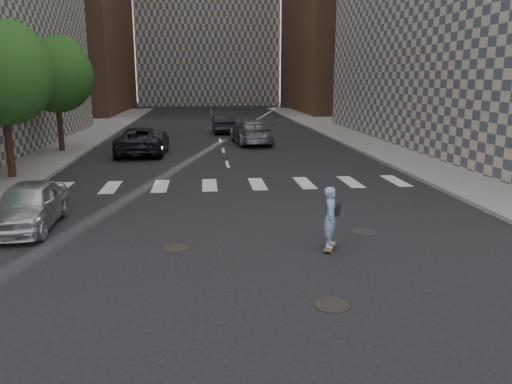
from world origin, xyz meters
TOP-DOWN VIEW (x-y plane):
  - ground at (0.00, 0.00)m, footprint 160.00×160.00m
  - sidewalk_right at (14.50, 20.00)m, footprint 13.00×80.00m
  - tree_b at (-9.45, 11.14)m, footprint 4.20×4.20m
  - tree_c at (-9.45, 19.14)m, footprint 4.20×4.20m
  - manhole_a at (1.20, -2.50)m, footprint 0.70×0.70m
  - manhole_b at (-2.00, 1.20)m, footprint 0.70×0.70m
  - manhole_c at (3.30, 2.00)m, footprint 0.70×0.70m
  - skateboarder at (1.98, 0.72)m, footprint 0.57×0.84m
  - silver_sedan at (-6.38, 3.53)m, footprint 1.66×4.05m
  - traffic_car_a at (-4.10, 18.05)m, footprint 1.58×4.19m
  - traffic_car_b at (1.99, 22.00)m, footprint 2.84×5.81m
  - traffic_car_c at (-4.80, 18.00)m, footprint 2.77×5.71m
  - traffic_car_d at (2.59, 27.16)m, footprint 1.99×3.90m
  - traffic_car_e at (0.45, 29.17)m, footprint 1.77×4.77m

SIDE VIEW (x-z plane):
  - ground at x=0.00m, z-range 0.00..0.00m
  - manhole_a at x=1.20m, z-range 0.00..0.02m
  - manhole_b at x=-2.00m, z-range 0.00..0.02m
  - manhole_c at x=3.30m, z-range 0.00..0.02m
  - sidewalk_right at x=14.50m, z-range 0.00..0.15m
  - traffic_car_d at x=2.59m, z-range 0.00..1.27m
  - traffic_car_a at x=-4.10m, z-range 0.00..1.36m
  - silver_sedan at x=-6.38m, z-range 0.00..1.38m
  - traffic_car_e at x=0.45m, z-range 0.00..1.56m
  - traffic_car_c at x=-4.80m, z-range 0.00..1.56m
  - traffic_car_b at x=1.99m, z-range 0.00..1.63m
  - skateboarder at x=1.98m, z-range 0.04..1.69m
  - tree_b at x=-9.45m, z-range 1.35..7.95m
  - tree_c at x=-9.45m, z-range 1.35..7.95m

